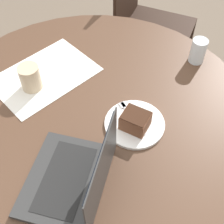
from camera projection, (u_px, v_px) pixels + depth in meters
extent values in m
plane|color=#6B5B4C|center=(97.00, 193.00, 1.75)|extent=(12.00, 12.00, 0.00)
cylinder|color=#4C3323|center=(97.00, 193.00, 1.74)|extent=(0.54, 0.54, 0.02)
cylinder|color=#4C3323|center=(94.00, 161.00, 1.47)|extent=(0.09, 0.09, 0.67)
cylinder|color=#4C3323|center=(90.00, 115.00, 1.20)|extent=(1.28, 1.28, 0.03)
cube|color=black|center=(156.00, 30.00, 1.93)|extent=(0.59, 0.59, 0.02)
cube|color=black|center=(187.00, 50.00, 2.18)|extent=(0.05, 0.05, 0.46)
cube|color=black|center=(172.00, 86.00, 1.96)|extent=(0.05, 0.05, 0.46)
cube|color=black|center=(135.00, 36.00, 2.27)|extent=(0.05, 0.05, 0.46)
cube|color=black|center=(115.00, 70.00, 2.05)|extent=(0.05, 0.05, 0.46)
cube|color=white|center=(45.00, 75.00, 1.31)|extent=(0.47, 0.38, 0.00)
cylinder|color=white|center=(135.00, 124.00, 1.15)|extent=(0.22, 0.22, 0.01)
cube|color=brown|center=(135.00, 121.00, 1.11)|extent=(0.12, 0.12, 0.06)
cube|color=#351E13|center=(136.00, 115.00, 1.08)|extent=(0.11, 0.12, 0.00)
cube|color=silver|center=(133.00, 118.00, 1.15)|extent=(0.02, 0.17, 0.00)
cube|color=silver|center=(123.00, 105.00, 1.19)|extent=(0.03, 0.03, 0.00)
cylinder|color=#C6AD89|center=(30.00, 78.00, 1.23)|extent=(0.08, 0.08, 0.11)
cylinder|color=silver|center=(198.00, 51.00, 1.33)|extent=(0.07, 0.07, 0.11)
cube|color=#2D2D2D|center=(66.00, 180.00, 1.00)|extent=(0.39, 0.39, 0.02)
cube|color=black|center=(65.00, 178.00, 0.99)|extent=(0.28, 0.28, 0.00)
cube|color=#2D2D2D|center=(102.00, 171.00, 0.89)|extent=(0.22, 0.23, 0.21)
cube|color=black|center=(101.00, 171.00, 0.89)|extent=(0.21, 0.22, 0.20)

